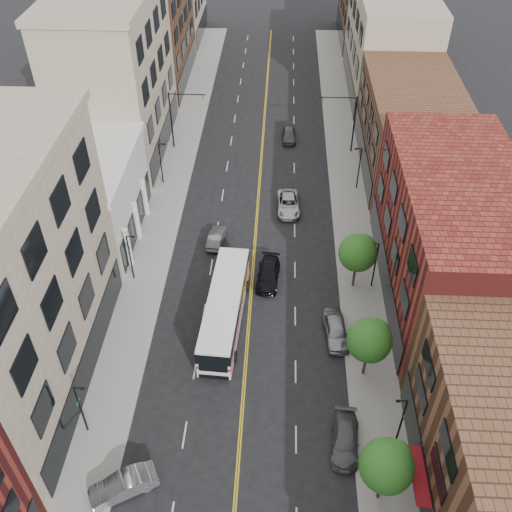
# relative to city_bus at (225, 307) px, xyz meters

# --- Properties ---
(sidewalk_left) EXTENTS (4.00, 110.00, 0.15)m
(sidewalk_left) POSITION_rel_city_bus_xyz_m (-8.00, 16.01, -1.78)
(sidewalk_left) COLOR gray
(sidewalk_left) RESTS_ON ground
(sidewalk_right) EXTENTS (4.00, 110.00, 0.15)m
(sidewalk_right) POSITION_rel_city_bus_xyz_m (12.00, 16.01, -1.78)
(sidewalk_right) COLOR gray
(sidewalk_right) RESTS_ON ground
(bldg_l_white) EXTENTS (10.00, 14.00, 8.00)m
(bldg_l_white) POSITION_rel_city_bus_xyz_m (-15.00, 12.01, 2.15)
(bldg_l_white) COLOR silver
(bldg_l_white) RESTS_ON ground
(bldg_l_far_a) EXTENTS (10.00, 20.00, 18.00)m
(bldg_l_far_a) POSITION_rel_city_bus_xyz_m (-15.00, 29.01, 7.15)
(bldg_l_far_a) COLOR gray
(bldg_l_far_a) RESTS_ON ground
(bldg_l_far_b) EXTENTS (10.00, 20.00, 15.00)m
(bldg_l_far_b) POSITION_rel_city_bus_xyz_m (-15.00, 49.01, 5.65)
(bldg_l_far_b) COLOR brown
(bldg_l_far_b) RESTS_ON ground
(bldg_r_mid) EXTENTS (10.00, 22.00, 12.00)m
(bldg_r_mid) POSITION_rel_city_bus_xyz_m (19.00, 5.01, 4.15)
(bldg_r_mid) COLOR maroon
(bldg_r_mid) RESTS_ON ground
(bldg_r_far_a) EXTENTS (10.00, 20.00, 10.00)m
(bldg_r_far_a) POSITION_rel_city_bus_xyz_m (19.00, 26.01, 3.15)
(bldg_r_far_a) COLOR brown
(bldg_r_far_a) RESTS_ON ground
(bldg_r_far_b) EXTENTS (10.00, 22.00, 14.00)m
(bldg_r_far_b) POSITION_rel_city_bus_xyz_m (19.00, 47.01, 5.15)
(bldg_r_far_b) COLOR gray
(bldg_r_far_b) RESTS_ON ground
(bldg_r_far_c) EXTENTS (10.00, 18.00, 11.00)m
(bldg_r_far_c) POSITION_rel_city_bus_xyz_m (19.00, 67.01, 3.65)
(bldg_r_far_c) COLOR brown
(bldg_r_far_c) RESTS_ON ground
(tree_r_1) EXTENTS (3.40, 3.40, 5.59)m
(tree_r_1) POSITION_rel_city_bus_xyz_m (11.39, -14.92, 2.28)
(tree_r_1) COLOR black
(tree_r_1) RESTS_ON sidewalk_right
(tree_r_2) EXTENTS (3.40, 3.40, 5.59)m
(tree_r_2) POSITION_rel_city_bus_xyz_m (11.39, -4.92, 2.28)
(tree_r_2) COLOR black
(tree_r_2) RESTS_ON sidewalk_right
(tree_r_3) EXTENTS (3.40, 3.40, 5.59)m
(tree_r_3) POSITION_rel_city_bus_xyz_m (11.39, 5.08, 2.28)
(tree_r_3) COLOR black
(tree_r_3) RESTS_ON sidewalk_right
(lamp_l_1) EXTENTS (0.81, 0.55, 5.05)m
(lamp_l_1) POSITION_rel_city_bus_xyz_m (-8.95, -10.99, 1.12)
(lamp_l_1) COLOR black
(lamp_l_1) RESTS_ON sidewalk_left
(lamp_l_2) EXTENTS (0.81, 0.55, 5.05)m
(lamp_l_2) POSITION_rel_city_bus_xyz_m (-8.95, 5.01, 1.12)
(lamp_l_2) COLOR black
(lamp_l_2) RESTS_ON sidewalk_left
(lamp_l_3) EXTENTS (0.81, 0.55, 5.05)m
(lamp_l_3) POSITION_rel_city_bus_xyz_m (-8.95, 21.01, 1.12)
(lamp_l_3) COLOR black
(lamp_l_3) RESTS_ON sidewalk_left
(lamp_r_1) EXTENTS (0.81, 0.55, 5.05)m
(lamp_r_1) POSITION_rel_city_bus_xyz_m (12.95, -10.99, 1.12)
(lamp_r_1) COLOR black
(lamp_r_1) RESTS_ON sidewalk_right
(lamp_r_2) EXTENTS (0.81, 0.55, 5.05)m
(lamp_r_2) POSITION_rel_city_bus_xyz_m (12.95, 5.01, 1.12)
(lamp_r_2) COLOR black
(lamp_r_2) RESTS_ON sidewalk_right
(lamp_r_3) EXTENTS (0.81, 0.55, 5.05)m
(lamp_r_3) POSITION_rel_city_bus_xyz_m (12.95, 21.01, 1.12)
(lamp_r_3) COLOR black
(lamp_r_3) RESTS_ON sidewalk_right
(signal_mast_left) EXTENTS (4.49, 0.18, 7.20)m
(signal_mast_left) POSITION_rel_city_bus_xyz_m (-8.27, 29.01, 2.80)
(signal_mast_left) COLOR black
(signal_mast_left) RESTS_ON sidewalk_left
(signal_mast_right) EXTENTS (4.49, 0.18, 7.20)m
(signal_mast_right) POSITION_rel_city_bus_xyz_m (12.27, 29.01, 2.80)
(signal_mast_right) COLOR black
(signal_mast_right) RESTS_ON sidewalk_right
(city_bus) EXTENTS (3.53, 12.52, 3.18)m
(city_bus) POSITION_rel_city_bus_xyz_m (0.00, 0.00, 0.00)
(city_bus) COLOR white
(city_bus) RESTS_ON ground
(car_angle_b) EXTENTS (4.71, 3.52, 1.48)m
(car_angle_b) POSITION_rel_city_bus_xyz_m (-5.35, -15.31, -1.11)
(car_angle_b) COLOR #A0A3A8
(car_angle_b) RESTS_ON ground
(car_parked_mid) EXTENTS (2.25, 4.77, 1.35)m
(car_parked_mid) POSITION_rel_city_bus_xyz_m (9.40, -11.25, -1.18)
(car_parked_mid) COLOR #4B4B50
(car_parked_mid) RESTS_ON ground
(car_parked_far) EXTENTS (2.29, 4.75, 1.57)m
(car_parked_far) POSITION_rel_city_bus_xyz_m (9.34, -1.20, -1.07)
(car_parked_far) COLOR gray
(car_parked_far) RESTS_ON ground
(car_lane_behind) EXTENTS (1.82, 4.10, 1.31)m
(car_lane_behind) POSITION_rel_city_bus_xyz_m (-1.83, 10.70, -1.20)
(car_lane_behind) COLOR #535459
(car_lane_behind) RESTS_ON ground
(car_lane_a) EXTENTS (2.35, 5.00, 1.41)m
(car_lane_a) POSITION_rel_city_bus_xyz_m (3.50, 5.47, -1.15)
(car_lane_a) COLOR black
(car_lane_a) RESTS_ON ground
(car_lane_b) EXTENTS (2.61, 5.27, 1.44)m
(car_lane_b) POSITION_rel_city_bus_xyz_m (5.31, 16.68, -1.13)
(car_lane_b) COLOR silver
(car_lane_b) RESTS_ON ground
(car_lane_c) EXTENTS (1.75, 4.19, 1.41)m
(car_lane_c) POSITION_rel_city_bus_xyz_m (5.32, 31.70, -1.14)
(car_lane_c) COLOR #45464A
(car_lane_c) RESTS_ON ground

